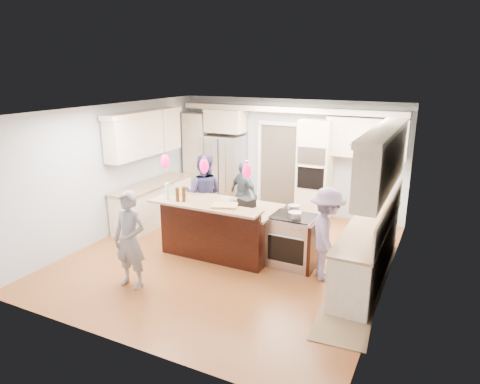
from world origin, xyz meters
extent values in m
plane|color=#AA5D2E|center=(0.00, 0.00, 0.00)|extent=(6.00, 6.00, 0.00)
cube|color=#B2BCC6|center=(0.00, 3.00, 1.35)|extent=(5.50, 0.04, 2.70)
cube|color=#B2BCC6|center=(0.00, -3.00, 1.35)|extent=(5.50, 0.04, 2.70)
cube|color=#B2BCC6|center=(-2.75, 0.00, 1.35)|extent=(0.04, 6.00, 2.70)
cube|color=#B2BCC6|center=(2.75, 0.00, 1.35)|extent=(0.04, 6.00, 2.70)
cube|color=white|center=(0.00, 0.00, 2.70)|extent=(5.50, 6.00, 0.04)
cube|color=#B7B7BC|center=(-1.55, 2.64, 0.90)|extent=(0.90, 0.70, 1.80)
cube|color=#F5E3C7|center=(0.75, 2.67, 1.15)|extent=(0.72, 0.64, 2.30)
cube|color=black|center=(0.75, 2.34, 1.55)|extent=(0.60, 0.02, 0.35)
cube|color=black|center=(0.75, 2.34, 1.05)|extent=(0.60, 0.02, 0.50)
cylinder|color=#B7B7BC|center=(0.75, 2.31, 1.30)|extent=(0.55, 0.02, 0.02)
cube|color=#F5E3C7|center=(-2.35, 2.70, 1.15)|extent=(0.60, 0.58, 2.30)
cube|color=#F5E3C7|center=(-1.55, 2.70, 2.15)|extent=(0.95, 0.58, 0.55)
cube|color=#F5E3C7|center=(1.80, 2.82, 1.95)|extent=(1.70, 0.35, 0.85)
cube|color=beige|center=(0.00, 2.80, 2.48)|extent=(5.30, 0.38, 0.12)
cube|color=#4C443A|center=(-0.25, 2.99, 1.05)|extent=(0.90, 0.06, 2.10)
cube|color=white|center=(-0.25, 2.95, 2.13)|extent=(1.04, 0.06, 0.10)
cube|color=#F5E3C7|center=(2.40, 0.30, 0.44)|extent=(0.60, 3.00, 0.88)
cube|color=tan|center=(2.40, 0.30, 0.90)|extent=(0.64, 3.05, 0.04)
cube|color=#F5E3C7|center=(2.52, 0.30, 1.98)|extent=(0.35, 3.00, 0.85)
cube|color=beige|center=(2.51, 0.30, 2.46)|extent=(0.37, 3.10, 0.10)
cube|color=#F5E3C7|center=(-2.40, 0.80, 0.44)|extent=(0.60, 2.20, 0.88)
cube|color=tan|center=(-2.40, 0.80, 0.90)|extent=(0.64, 2.25, 0.04)
cube|color=#F5E3C7|center=(-2.52, 0.80, 1.98)|extent=(0.35, 2.20, 0.85)
cube|color=beige|center=(-2.51, 0.80, 2.46)|extent=(0.37, 2.30, 0.10)
cube|color=black|center=(-0.25, 0.15, 0.44)|extent=(2.00, 1.00, 0.88)
cube|color=tan|center=(-0.25, 0.15, 0.90)|extent=(2.10, 1.10, 0.04)
cube|color=black|center=(-0.25, -0.41, 0.54)|extent=(2.00, 0.12, 1.08)
cube|color=tan|center=(-0.25, -0.55, 1.10)|extent=(2.10, 0.42, 0.04)
cube|color=black|center=(0.18, 0.26, 1.00)|extent=(0.35, 0.32, 0.15)
cube|color=#B7B7BC|center=(1.13, 0.15, 0.45)|extent=(0.76, 0.66, 0.90)
cube|color=black|center=(1.13, -0.19, 0.40)|extent=(0.65, 0.01, 0.45)
cube|color=black|center=(1.13, 0.15, 0.91)|extent=(0.72, 0.59, 0.02)
cube|color=black|center=(1.54, 0.15, 0.44)|extent=(0.06, 0.71, 0.88)
cylinder|color=black|center=(-1.05, -0.51, 2.33)|extent=(0.01, 0.01, 0.75)
ellipsoid|color=#F70E68|center=(-1.05, -0.51, 1.80)|extent=(0.15, 0.15, 0.26)
cylinder|color=black|center=(-0.25, -0.51, 2.33)|extent=(0.01, 0.01, 0.75)
ellipsoid|color=#F70E68|center=(-0.25, -0.51, 1.80)|extent=(0.15, 0.15, 0.26)
cylinder|color=black|center=(0.55, -0.51, 2.33)|extent=(0.01, 0.01, 0.75)
ellipsoid|color=#F70E68|center=(0.55, -0.51, 1.80)|extent=(0.15, 0.15, 0.26)
imported|color=slate|center=(-0.90, -1.73, 0.79)|extent=(0.58, 0.39, 1.58)
imported|color=navy|center=(-1.10, 0.85, 0.84)|extent=(0.97, 0.86, 1.67)
imported|color=#465862|center=(-0.50, 1.56, 0.73)|extent=(0.92, 0.68, 1.45)
imported|color=gray|center=(1.81, -0.10, 0.78)|extent=(0.96, 1.17, 1.57)
cube|color=#977B52|center=(2.40, -1.32, 0.01)|extent=(0.83, 1.14, 0.01)
cylinder|color=silver|center=(-0.98, -0.59, 1.28)|extent=(0.10, 0.10, 0.31)
cylinder|color=#48270D|center=(-0.67, -0.53, 1.25)|extent=(0.09, 0.09, 0.26)
cylinder|color=#48270D|center=(-0.78, -0.57, 1.25)|extent=(0.08, 0.08, 0.25)
cylinder|color=#48270D|center=(-0.72, -0.44, 1.24)|extent=(0.07, 0.07, 0.25)
cylinder|color=#B7B7BC|center=(-0.65, -0.52, 1.18)|extent=(0.07, 0.07, 0.11)
cube|color=tan|center=(0.11, -0.47, 1.14)|extent=(0.50, 0.43, 0.03)
cylinder|color=#B7B7BC|center=(1.07, 0.34, 0.98)|extent=(0.22, 0.22, 0.13)
cylinder|color=#B7B7BC|center=(1.20, 0.03, 0.98)|extent=(0.23, 0.23, 0.11)
camera|label=1|loc=(3.41, -6.55, 3.39)|focal=32.00mm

